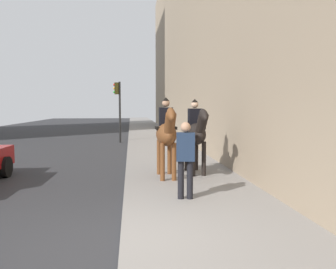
{
  "coord_description": "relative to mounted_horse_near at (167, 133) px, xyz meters",
  "views": [
    {
      "loc": [
        -4.99,
        -0.18,
        2.15
      ],
      "look_at": [
        4.0,
        -1.19,
        1.4
      ],
      "focal_mm": 35.64,
      "sensor_mm": 36.0,
      "label": 1
    }
  ],
  "objects": [
    {
      "name": "sidewalk_slab",
      "position": [
        -4.4,
        -0.51,
        -1.35
      ],
      "size": [
        120.0,
        3.39,
        0.12
      ],
      "primitive_type": "cube",
      "color": "gray",
      "rests_on": "ground"
    },
    {
      "name": "mounted_horse_near",
      "position": [
        0.0,
        0.0,
        0.0
      ],
      "size": [
        2.15,
        0.61,
        2.31
      ],
      "rotation": [
        0.0,
        0.0,
        3.17
      ],
      "color": "brown",
      "rests_on": "sidewalk_slab"
    },
    {
      "name": "mounted_horse_far",
      "position": [
        0.52,
        -0.94,
        -0.03
      ],
      "size": [
        2.15,
        0.64,
        2.27
      ],
      "rotation": [
        0.0,
        0.0,
        3.2
      ],
      "color": "black",
      "rests_on": "sidewalk_slab"
    },
    {
      "name": "pedestrian_greeting",
      "position": [
        -2.23,
        -0.18,
        -0.31
      ],
      "size": [
        0.31,
        0.43,
        1.7
      ],
      "rotation": [
        0.0,
        0.0,
        -0.14
      ],
      "color": "black",
      "rests_on": "sidewalk_slab"
    },
    {
      "name": "traffic_light_near_curb",
      "position": [
        10.89,
        1.75,
        1.06
      ],
      "size": [
        0.2,
        0.44,
        3.66
      ],
      "color": "black",
      "rests_on": "ground"
    }
  ]
}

